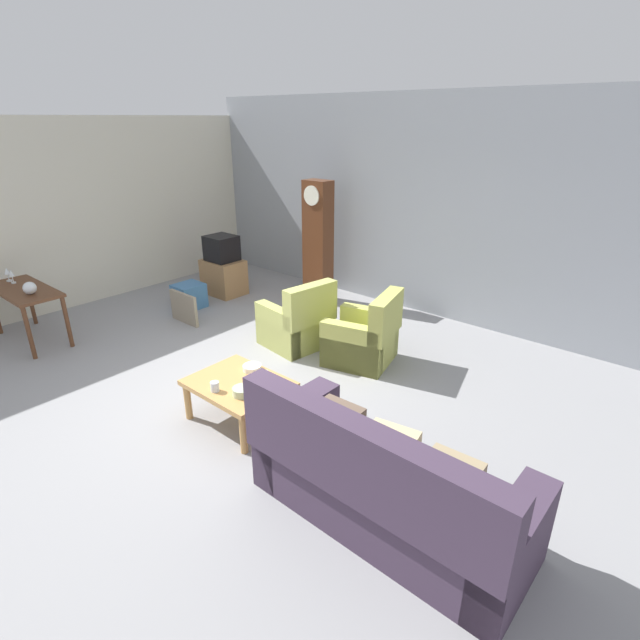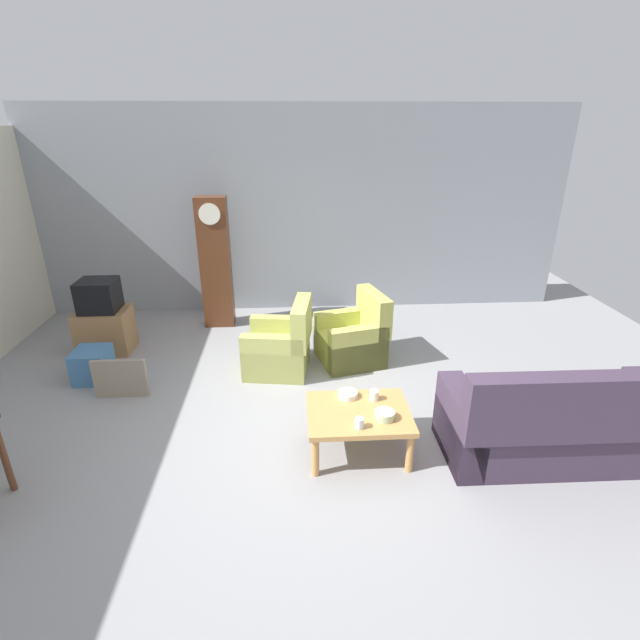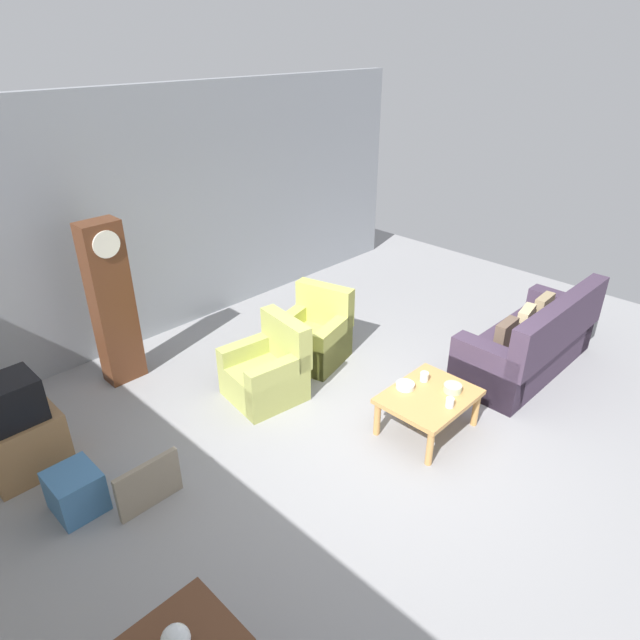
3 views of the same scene
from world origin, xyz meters
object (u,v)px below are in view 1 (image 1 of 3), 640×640
framed_picture_leaning (184,308)px  couch_floral (383,486)px  bowl_shallow_green (242,391)px  armchair_olive_far (364,339)px  glass_dome_cloche (30,288)px  cup_blue_rimmed (215,387)px  tv_stand_cabinet (224,277)px  coffee_table_wood (239,387)px  console_table_dark (25,296)px  wine_glass_tall (7,273)px  wine_glass_mid (12,274)px  cup_white_porcelain (264,376)px  grandfather_clock (318,242)px  armchair_olive_near (298,324)px  storage_box_blue (189,296)px  tv_crt (222,248)px  bowl_white_stacked (252,368)px

framed_picture_leaning → couch_floral: bearing=-16.9°
bowl_shallow_green → framed_picture_leaning: bearing=155.6°
armchair_olive_far → glass_dome_cloche: armchair_olive_far is taller
bowl_shallow_green → cup_blue_rimmed: bearing=-153.6°
tv_stand_cabinet → bowl_shallow_green: bearing=-36.5°
coffee_table_wood → framed_picture_leaning: bearing=156.3°
armchair_olive_far → framed_picture_leaning: 2.86m
tv_stand_cabinet → framed_picture_leaning: bearing=-64.7°
console_table_dark → tv_stand_cabinet: size_ratio=1.91×
console_table_dark → glass_dome_cloche: glass_dome_cloche is taller
framed_picture_leaning → wine_glass_tall: wine_glass_tall is taller
tv_stand_cabinet → wine_glass_mid: (-0.81, -2.94, 0.58)m
framed_picture_leaning → cup_white_porcelain: 2.92m
grandfather_clock → armchair_olive_near: bearing=-57.8°
armchair_olive_far → storage_box_blue: 3.25m
armchair_olive_near → framed_picture_leaning: armchair_olive_near is taller
tv_stand_cabinet → wine_glass_tall: wine_glass_tall is taller
couch_floral → wine_glass_mid: size_ratio=10.76×
couch_floral → wine_glass_tall: size_ratio=10.82×
armchair_olive_near → tv_crt: 2.55m
couch_floral → glass_dome_cloche: bearing=-175.7°
tv_crt → glass_dome_cloche: size_ratio=2.94×
wine_glass_tall → bowl_white_stacked: bearing=11.7°
couch_floral → wine_glass_tall: couch_floral is taller
cup_white_porcelain → wine_glass_mid: 4.23m
tv_stand_cabinet → tv_crt: (0.00, 0.00, 0.51)m
cup_white_porcelain → framed_picture_leaning: bearing=161.0°
tv_crt → framed_picture_leaning: bearing=-64.7°
tv_crt → storage_box_blue: bearing=-82.2°
cup_blue_rimmed → cup_white_porcelain: bearing=65.2°
console_table_dark → storage_box_blue: console_table_dark is taller
couch_floral → wine_glass_mid: couch_floral is taller
couch_floral → cup_white_porcelain: couch_floral is taller
wine_glass_mid → armchair_olive_near: bearing=34.9°
cup_blue_rimmed → wine_glass_mid: bearing=-175.3°
glass_dome_cloche → tv_crt: bearing=86.7°
armchair_olive_far → bowl_white_stacked: armchair_olive_far is taller
storage_box_blue → cup_blue_rimmed: size_ratio=4.48×
couch_floral → bowl_white_stacked: 1.99m
bowl_white_stacked → console_table_dark: bearing=-166.8°
grandfather_clock → storage_box_blue: grandfather_clock is taller
couch_floral → tv_stand_cabinet: couch_floral is taller
bowl_shallow_green → armchair_olive_far: bearing=90.7°
tv_crt → bowl_white_stacked: (3.08, -2.11, -0.34)m
console_table_dark → bowl_white_stacked: bearing=13.2°
console_table_dark → tv_stand_cabinet: (0.49, 2.94, -0.34)m
armchair_olive_far → glass_dome_cloche: bearing=-145.1°
coffee_table_wood → tv_stand_cabinet: 3.94m
coffee_table_wood → cup_blue_rimmed: (-0.03, -0.26, 0.11)m
bowl_shallow_green → console_table_dark: bearing=-173.4°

